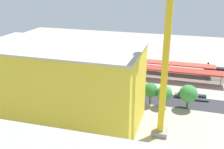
{
  "coord_description": "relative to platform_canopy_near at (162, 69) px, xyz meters",
  "views": [
    {
      "loc": [
        -13.15,
        79.08,
        36.18
      ],
      "look_at": [
        9.67,
        0.6,
        5.14
      ],
      "focal_mm": 41.03,
      "sensor_mm": 36.0,
      "label": 1
    }
  ],
  "objects": [
    {
      "name": "track_rails",
      "position": [
        6.12,
        -8.11,
        -4.23
      ],
      "size": [
        120.39,
        7.55,
        0.12
      ],
      "color": "#9E9EA8",
      "rests_on": "ground"
    },
    {
      "name": "platform_canopy_far",
      "position": [
        12.65,
        -7.91,
        -0.2
      ],
      "size": [
        64.02,
        4.94,
        4.46
      ],
      "color": "#C63D2D",
      "rests_on": "ground"
    },
    {
      "name": "traffic_light",
      "position": [
        31.15,
        21.88,
        0.4
      ],
      "size": [
        0.5,
        0.36,
        7.35
      ],
      "color": "#333333",
      "rests_on": "ground"
    },
    {
      "name": "locomotive",
      "position": [
        -23.08,
        -10.79,
        -2.7
      ],
      "size": [
        15.4,
        2.67,
        4.85
      ],
      "color": "black",
      "rests_on": "ground"
    },
    {
      "name": "street_tree_1",
      "position": [
        1.35,
        21.73,
        0.52
      ],
      "size": [
        4.3,
        4.3,
        7.1
      ],
      "color": "brown",
      "rests_on": "ground"
    },
    {
      "name": "construction_building",
      "position": [
        22.12,
        36.88,
        5.77
      ],
      "size": [
        39.95,
        20.52,
        20.37
      ],
      "primitive_type": "cube",
      "rotation": [
        0.0,
        0.0,
        -0.01
      ],
      "color": "yellow",
      "rests_on": "ground"
    },
    {
      "name": "parked_car_1",
      "position": [
        -7.98,
        13.63,
        -3.69
      ],
      "size": [
        4.73,
        1.78,
        1.62
      ],
      "color": "black",
      "rests_on": "ground"
    },
    {
      "name": "street_tree_4",
      "position": [
        -9.53,
        21.04,
        0.4
      ],
      "size": [
        5.17,
        5.17,
        7.42
      ],
      "color": "brown",
      "rests_on": "ground"
    },
    {
      "name": "street_asphalt",
      "position": [
        6.12,
        16.93,
        -4.41
      ],
      "size": [
        120.44,
        9.64,
        0.01
      ],
      "primitive_type": "cube",
      "rotation": [
        0.0,
        0.0,
        -0.01
      ],
      "color": "#2D2D33",
      "rests_on": "ground"
    },
    {
      "name": "platform_canopy_near",
      "position": [
        0.0,
        0.0,
        0.0
      ],
      "size": [
        46.11,
        5.6,
        4.67
      ],
      "color": "#A82D23",
      "rests_on": "ground"
    },
    {
      "name": "box_truck_1",
      "position": [
        30.27,
        22.68,
        -2.69
      ],
      "size": [
        9.12,
        3.1,
        3.48
      ],
      "color": "black",
      "rests_on": "ground"
    },
    {
      "name": "tower_crane",
      "position": [
        -3.32,
        38.99,
        18.58
      ],
      "size": [
        3.6,
        28.41,
        38.51
      ],
      "color": "gray",
      "rests_on": "ground"
    },
    {
      "name": "box_truck_0",
      "position": [
        22.22,
        22.47,
        -2.7
      ],
      "size": [
        8.56,
        2.69,
        3.51
      ],
      "color": "black",
      "rests_on": "ground"
    },
    {
      "name": "parked_car_3",
      "position": [
        4.62,
        13.61,
        -3.62
      ],
      "size": [
        4.38,
        1.96,
        1.76
      ],
      "color": "black",
      "rests_on": "ground"
    },
    {
      "name": "street_tree_3",
      "position": [
        28.13,
        21.38,
        1.26
      ],
      "size": [
        4.96,
        4.96,
        8.17
      ],
      "color": "brown",
      "rests_on": "ground"
    },
    {
      "name": "construction_roof_slab",
      "position": [
        22.12,
        36.88,
        16.16
      ],
      "size": [
        40.55,
        21.12,
        0.4
      ],
      "primitive_type": "cube",
      "rotation": [
        0.0,
        0.0,
        -0.01
      ],
      "color": "#B7B2A8",
      "rests_on": "construction_building"
    },
    {
      "name": "street_tree_2",
      "position": [
        15.01,
        21.46,
        0.89
      ],
      "size": [
        4.62,
        4.62,
        7.64
      ],
      "color": "brown",
      "rests_on": "ground"
    },
    {
      "name": "parked_car_4",
      "position": [
        10.55,
        12.99,
        -3.63
      ],
      "size": [
        4.3,
        1.96,
        1.76
      ],
      "color": "black",
      "rests_on": "ground"
    },
    {
      "name": "parked_car_0",
      "position": [
        -13.94,
        14.05,
        -3.66
      ],
      "size": [
        4.34,
        1.94,
        1.69
      ],
      "color": "black",
      "rests_on": "ground"
    },
    {
      "name": "parked_car_2",
      "position": [
        -1.83,
        13.37,
        -3.71
      ],
      "size": [
        4.72,
        1.86,
        1.56
      ],
      "color": "black",
      "rests_on": "ground"
    },
    {
      "name": "street_tree_0",
      "position": [
        -2.79,
        21.83,
        0.04
      ],
      "size": [
        4.47,
        4.47,
        6.71
      ],
      "color": "brown",
      "rests_on": "ground"
    },
    {
      "name": "rail_bed",
      "position": [
        6.12,
        -8.11,
        -4.41
      ],
      "size": [
        120.46,
        13.99,
        0.01
      ],
      "primitive_type": "cube",
      "rotation": [
        0.0,
        0.0,
        -0.01
      ],
      "color": "#665E54",
      "rests_on": "ground"
    },
    {
      "name": "ground_plane",
      "position": [
        6.12,
        12.45,
        -4.41
      ],
      "size": [
        192.63,
        192.63,
        0.0
      ],
      "primitive_type": "plane",
      "color": "#9E998C",
      "rests_on": "ground"
    }
  ]
}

